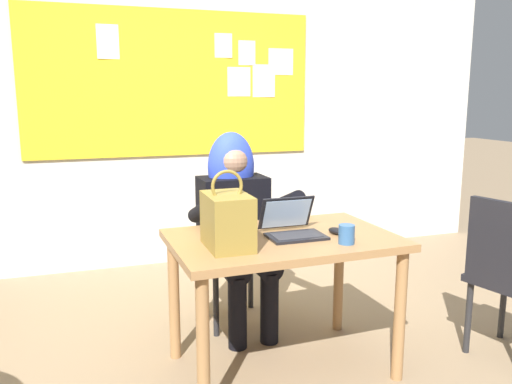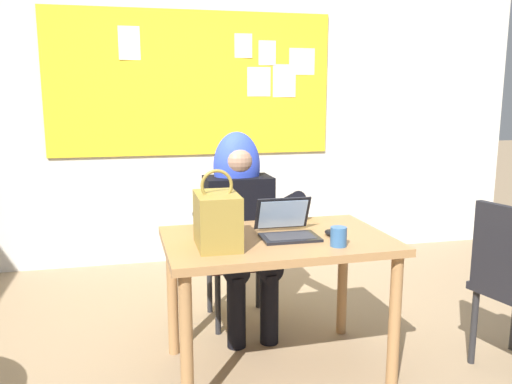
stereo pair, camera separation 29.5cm
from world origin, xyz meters
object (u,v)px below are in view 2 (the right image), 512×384
Objects in this scene: handbag at (217,219)px; coffee_mug at (339,237)px; laptop at (287,228)px; chair_at_desk at (236,245)px; desk_main at (277,256)px; person_costumed at (241,215)px; computer_mouse at (332,233)px.

handbag reaches higher than coffee_mug.
handbag reaches higher than laptop.
laptop is at bearing 9.27° from chair_at_desk.
handbag reaches higher than chair_at_desk.
chair_at_desk reaches higher than coffee_mug.
person_costumed is (-0.07, 0.61, 0.09)m from desk_main.
desk_main is at bearing -174.46° from laptop.
laptop is at bearing 150.60° from computer_mouse.
coffee_mug is at bearing 19.12° from person_costumed.
coffee_mug is at bearing -117.41° from computer_mouse.
computer_mouse is at bearing 23.70° from chair_at_desk.
computer_mouse is at bearing -10.09° from desk_main.
coffee_mug is (0.32, -0.83, 0.07)m from person_costumed.
computer_mouse is 1.09× the size of coffee_mug.
computer_mouse is at bearing -13.92° from laptop.
chair_at_desk is at bearing 98.70° from computer_mouse.
chair_at_desk is 1.06m from coffee_mug.
coffee_mug is at bearing -12.46° from handbag.
laptop is (0.13, -0.60, 0.06)m from person_costumed.
computer_mouse is (0.35, -0.66, 0.03)m from person_costumed.
person_costumed is at bearing 102.56° from computer_mouse.
chair_at_desk is at bearing 108.44° from coffee_mug.
handbag is at bearing -21.55° from person_costumed.
person_costumed is at bearing 70.20° from handbag.
computer_mouse is 0.28× the size of handbag.
person_costumed reaches higher than chair_at_desk.
person_costumed reaches higher than handbag.
desk_main is 11.31× the size of computer_mouse.
chair_at_desk is (-0.07, 0.74, -0.15)m from desk_main.
laptop is at bearing 15.31° from handbag.
person_costumed is 12.97× the size of coffee_mug.
person_costumed is at bearing 96.71° from desk_main.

